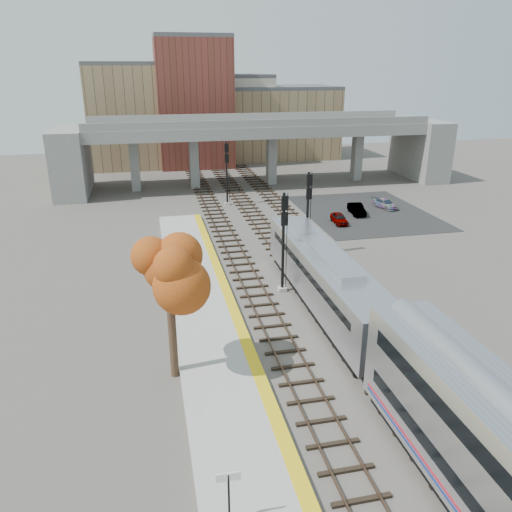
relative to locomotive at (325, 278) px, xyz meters
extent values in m
plane|color=#47423D|center=(-1.00, -5.75, -2.28)|extent=(160.00, 160.00, 0.00)
cube|color=#9E9E99|center=(-8.25, -5.75, -2.10)|extent=(4.50, 60.00, 0.35)
cube|color=yellow|center=(-6.35, -5.75, -1.92)|extent=(0.70, 60.00, 0.01)
cube|color=black|center=(-4.20, 6.75, -2.21)|extent=(2.50, 95.00, 0.14)
cube|color=brown|center=(-4.92, 6.75, -2.10)|extent=(0.07, 95.00, 0.14)
cube|color=brown|center=(-3.48, 6.75, -2.10)|extent=(0.07, 95.00, 0.14)
cube|color=black|center=(0.00, 6.75, -2.21)|extent=(2.50, 95.00, 0.14)
cube|color=brown|center=(-0.72, 6.75, -2.10)|extent=(0.07, 95.00, 0.14)
cube|color=brown|center=(0.72, 6.75, -2.10)|extent=(0.07, 95.00, 0.14)
cube|color=black|center=(4.00, 6.75, -2.21)|extent=(2.50, 95.00, 0.14)
cube|color=brown|center=(3.28, 6.75, -2.10)|extent=(0.07, 95.00, 0.14)
cube|color=brown|center=(4.72, 6.75, -2.10)|extent=(0.07, 95.00, 0.14)
cube|color=slate|center=(4.00, 39.25, 5.47)|extent=(46.00, 10.00, 1.50)
cube|color=slate|center=(4.00, 34.45, 6.72)|extent=(46.00, 0.20, 1.00)
cube|color=slate|center=(4.00, 44.05, 6.72)|extent=(46.00, 0.20, 1.00)
cube|color=slate|center=(-13.00, 39.25, 1.22)|extent=(1.20, 1.60, 7.00)
cube|color=slate|center=(-5.00, 39.25, 1.22)|extent=(1.20, 1.60, 7.00)
cube|color=slate|center=(6.00, 39.25, 1.22)|extent=(1.20, 1.60, 7.00)
cube|color=slate|center=(19.00, 39.25, 1.22)|extent=(1.20, 1.60, 7.00)
cube|color=slate|center=(-21.00, 39.25, 1.97)|extent=(4.00, 12.00, 8.50)
cube|color=slate|center=(29.00, 39.25, 1.97)|extent=(4.00, 12.00, 8.50)
cube|color=#977E57|center=(-11.00, 59.25, 5.72)|extent=(18.00, 14.00, 16.00)
cube|color=#4C4C4F|center=(-11.00, 59.25, 14.02)|extent=(18.00, 14.00, 0.60)
cube|color=beige|center=(3.00, 64.25, 4.72)|extent=(16.00, 16.00, 14.00)
cube|color=#4C4C4F|center=(3.00, 64.25, 12.02)|extent=(16.00, 16.00, 0.60)
cube|color=brown|center=(-3.00, 56.25, 7.72)|extent=(12.00, 10.00, 20.00)
cube|color=#4C4C4F|center=(-3.00, 56.25, 18.02)|extent=(12.00, 10.00, 0.60)
cube|color=#977E57|center=(13.00, 62.25, 3.72)|extent=(20.00, 14.00, 12.00)
cube|color=#4C4C4F|center=(13.00, 62.25, 10.02)|extent=(20.00, 14.00, 0.60)
cube|color=black|center=(13.00, 22.25, -2.26)|extent=(14.00, 18.00, 0.04)
cube|color=#A8AAB2|center=(0.00, -0.01, 0.07)|extent=(3.00, 19.00, 3.20)
cube|color=black|center=(0.00, 9.51, 0.67)|extent=(2.20, 0.06, 1.10)
cube|color=black|center=(0.00, -0.01, 0.67)|extent=(3.02, 16.15, 0.50)
cube|color=black|center=(0.00, -0.01, -1.78)|extent=(2.70, 17.10, 0.50)
cube|color=#A8AAB2|center=(0.00, -0.01, 1.87)|extent=(1.60, 9.50, 0.40)
cube|color=#9E9E99|center=(-2.10, 3.37, -2.13)|extent=(0.60, 0.60, 0.30)
cylinder|color=black|center=(-2.10, 3.37, 1.51)|extent=(0.22, 0.22, 7.58)
cube|color=black|center=(-2.10, 3.12, 4.65)|extent=(0.49, 0.18, 0.97)
cube|color=black|center=(-2.10, 3.12, 3.46)|extent=(0.49, 0.18, 0.97)
cube|color=#9E9E99|center=(2.00, 10.32, -2.13)|extent=(0.60, 0.60, 0.30)
cylinder|color=black|center=(2.00, 10.32, 1.48)|extent=(0.21, 0.21, 7.52)
cube|color=black|center=(2.00, 10.07, 4.60)|extent=(0.48, 0.18, 0.97)
cube|color=black|center=(2.00, 10.07, 3.42)|extent=(0.48, 0.18, 0.97)
cube|color=#9E9E99|center=(-2.10, 29.00, -2.13)|extent=(0.60, 0.60, 0.30)
cylinder|color=black|center=(-2.10, 29.00, 1.51)|extent=(0.22, 0.22, 7.57)
cube|color=black|center=(-2.10, 28.75, 4.64)|extent=(0.49, 0.18, 0.97)
cube|color=black|center=(-2.10, 28.75, 3.45)|extent=(0.49, 0.18, 0.97)
cylinder|color=black|center=(-9.44, -16.30, -0.83)|extent=(0.08, 0.08, 2.20)
cube|color=white|center=(-9.44, -16.30, 0.17)|extent=(0.90, 0.07, 0.35)
cylinder|color=#382619|center=(-10.75, -6.02, 0.64)|extent=(0.44, 0.44, 5.83)
ellipsoid|color=#BF5819|center=(-10.75, -6.02, 3.97)|extent=(3.60, 3.60, 4.16)
imported|color=#99999E|center=(8.39, 18.66, -1.68)|extent=(1.55, 3.35, 1.11)
imported|color=#99999E|center=(11.64, 21.55, -1.63)|extent=(1.70, 3.82, 1.22)
imported|color=#99999E|center=(16.06, 23.39, -1.70)|extent=(2.33, 3.93, 1.07)
camera|label=1|loc=(-11.40, -29.76, 13.66)|focal=35.00mm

